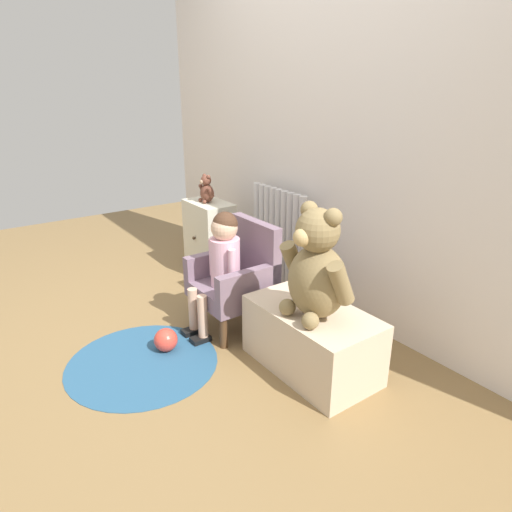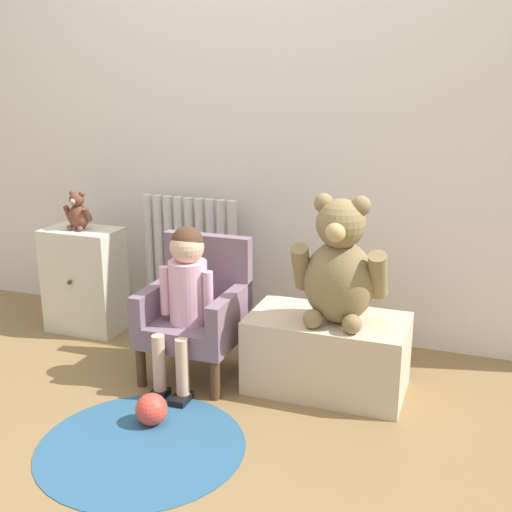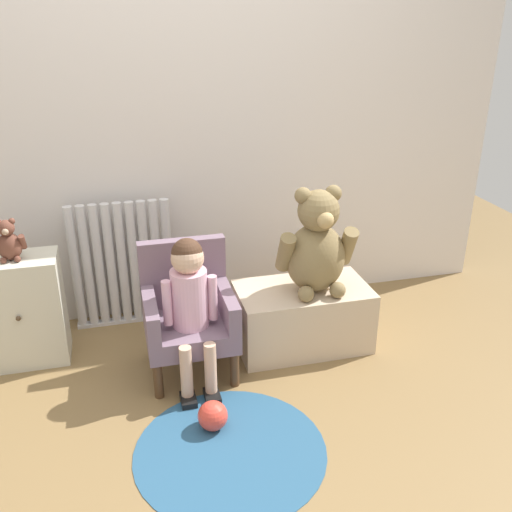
% 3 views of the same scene
% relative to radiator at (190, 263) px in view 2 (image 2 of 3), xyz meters
% --- Properties ---
extents(ground_plane, '(6.00, 6.00, 0.00)m').
position_rel_radiator_xyz_m(ground_plane, '(0.33, -1.06, -0.35)').
color(ground_plane, olive).
extents(back_wall, '(3.80, 0.05, 2.40)m').
position_rel_radiator_xyz_m(back_wall, '(0.33, 0.13, 0.85)').
color(back_wall, silver).
rests_on(back_wall, ground_plane).
extents(radiator, '(0.56, 0.05, 0.71)m').
position_rel_radiator_xyz_m(radiator, '(0.00, 0.00, 0.00)').
color(radiator, silver).
rests_on(radiator, ground_plane).
extents(small_dresser, '(0.39, 0.27, 0.56)m').
position_rel_radiator_xyz_m(small_dresser, '(-0.50, -0.26, -0.07)').
color(small_dresser, beige).
rests_on(small_dresser, ground_plane).
extents(child_armchair, '(0.42, 0.41, 0.63)m').
position_rel_radiator_xyz_m(child_armchair, '(0.28, -0.52, -0.05)').
color(child_armchair, slate).
rests_on(child_armchair, ground_plane).
extents(child_figure, '(0.25, 0.35, 0.72)m').
position_rel_radiator_xyz_m(child_figure, '(0.28, -0.63, 0.11)').
color(child_figure, '#E1ABC1').
rests_on(child_figure, ground_plane).
extents(low_bench, '(0.68, 0.38, 0.33)m').
position_rel_radiator_xyz_m(low_bench, '(0.88, -0.47, -0.19)').
color(low_bench, beige).
rests_on(low_bench, ground_plane).
extents(large_teddy_bear, '(0.40, 0.28, 0.55)m').
position_rel_radiator_xyz_m(large_teddy_bear, '(0.93, -0.51, 0.22)').
color(large_teddy_bear, olive).
rests_on(large_teddy_bear, low_bench).
extents(small_teddy_bear, '(0.15, 0.10, 0.20)m').
position_rel_radiator_xyz_m(small_teddy_bear, '(-0.50, -0.27, 0.30)').
color(small_teddy_bear, brown).
rests_on(small_teddy_bear, small_dresser).
extents(floor_rug, '(0.78, 0.78, 0.01)m').
position_rel_radiator_xyz_m(floor_rug, '(0.35, -1.17, -0.35)').
color(floor_rug, '#295476').
rests_on(floor_rug, ground_plane).
extents(toy_ball, '(0.13, 0.13, 0.13)m').
position_rel_radiator_xyz_m(toy_ball, '(0.31, -1.01, -0.29)').
color(toy_ball, '#E04132').
rests_on(toy_ball, ground_plane).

